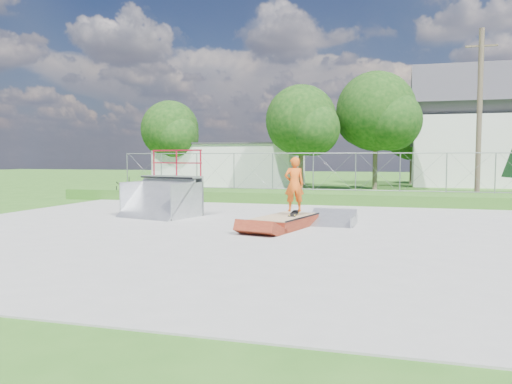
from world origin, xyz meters
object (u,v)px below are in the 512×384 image
grind_box (285,222)px  quarter_pipe (159,184)px  skater (294,187)px  flat_bank_ramp (332,219)px

grind_box → quarter_pipe: 5.08m
grind_box → skater: 1.10m
flat_bank_ramp → skater: (-1.05, -0.68, 1.00)m
quarter_pipe → skater: quarter_pipe is taller
grind_box → skater: (0.21, 0.29, 1.03)m
quarter_pipe → grind_box: bearing=-1.2°
quarter_pipe → flat_bank_ramp: size_ratio=1.61×
quarter_pipe → skater: (4.99, -1.11, 0.04)m
grind_box → flat_bank_ramp: size_ratio=1.80×
skater → quarter_pipe: bearing=-33.7°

